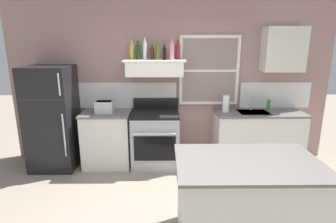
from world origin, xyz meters
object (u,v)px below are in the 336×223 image
at_px(bottle_dark_green_wine, 138,52).
at_px(stove_range, 156,139).
at_px(bottle_champagne_gold_foil, 132,51).
at_px(bottle_brown_stout, 152,53).
at_px(bottle_red_label_wine, 178,51).
at_px(toaster, 104,107).
at_px(bottle_olive_oil_square, 157,52).
at_px(bottle_rose_pink, 172,51).
at_px(refrigerator, 53,118).
at_px(paper_towel_roll, 226,104).
at_px(bottle_clear_tall, 145,50).
at_px(dish_soap_bottle, 268,105).
at_px(bottle_balsamic_dark, 164,53).
at_px(kitchen_island, 245,202).

bearing_deg(bottle_dark_green_wine, stove_range, -23.80).
height_order(stove_range, bottle_champagne_gold_foil, bottle_champagne_gold_foil).
xyz_separation_m(bottle_brown_stout, bottle_red_label_wine, (0.40, 0.03, 0.03)).
height_order(toaster, bottle_brown_stout, bottle_brown_stout).
height_order(bottle_brown_stout, bottle_olive_oil_square, bottle_olive_oil_square).
bearing_deg(bottle_olive_oil_square, bottle_rose_pink, -7.16).
relative_size(refrigerator, paper_towel_roll, 6.14).
distance_m(bottle_clear_tall, paper_towel_roll, 1.55).
distance_m(bottle_brown_stout, dish_soap_bottle, 2.10).
bearing_deg(bottle_champagne_gold_foil, bottle_balsamic_dark, -11.02).
bearing_deg(refrigerator, paper_towel_roll, 1.23).
relative_size(bottle_brown_stout, kitchen_island, 0.16).
bearing_deg(bottle_balsamic_dark, bottle_dark_green_wine, 171.30).
relative_size(bottle_champagne_gold_foil, bottle_rose_pink, 0.95).
bearing_deg(bottle_brown_stout, paper_towel_roll, -3.54).
bearing_deg(refrigerator, bottle_olive_oil_square, 3.99).
height_order(bottle_dark_green_wine, bottle_brown_stout, bottle_dark_green_wine).
xyz_separation_m(bottle_champagne_gold_foil, bottle_clear_tall, (0.21, -0.01, 0.02)).
relative_size(bottle_clear_tall, bottle_rose_pink, 1.07).
bearing_deg(toaster, dish_soap_bottle, 2.82).
height_order(bottle_brown_stout, bottle_rose_pink, bottle_rose_pink).
xyz_separation_m(bottle_dark_green_wine, bottle_clear_tall, (0.10, 0.02, 0.02)).
bearing_deg(kitchen_island, toaster, 134.15).
height_order(bottle_champagne_gold_foil, bottle_red_label_wine, bottle_champagne_gold_foil).
distance_m(stove_range, bottle_clear_tall, 1.44).
xyz_separation_m(stove_range, dish_soap_bottle, (1.88, 0.14, 0.54)).
bearing_deg(bottle_champagne_gold_foil, stove_range, -22.62).
bearing_deg(bottle_clear_tall, toaster, -168.59).
xyz_separation_m(refrigerator, bottle_olive_oil_square, (1.69, 0.12, 1.03)).
xyz_separation_m(refrigerator, bottle_red_label_wine, (2.01, 0.17, 1.04)).
bearing_deg(bottle_champagne_gold_foil, dish_soap_bottle, -0.38).
relative_size(bottle_rose_pink, paper_towel_roll, 1.15).
bearing_deg(refrigerator, bottle_clear_tall, 6.13).
bearing_deg(stove_range, bottle_champagne_gold_foil, 157.38).
height_order(toaster, bottle_champagne_gold_foil, bottle_champagne_gold_foil).
height_order(bottle_brown_stout, bottle_balsamic_dark, bottle_balsamic_dark).
bearing_deg(bottle_champagne_gold_foil, toaster, -161.85).
distance_m(refrigerator, bottle_champagne_gold_foil, 1.66).
bearing_deg(kitchen_island, bottle_champagne_gold_foil, 123.89).
xyz_separation_m(bottle_clear_tall, bottle_rose_pink, (0.42, -0.07, -0.01)).
bearing_deg(stove_range, toaster, 179.67).
height_order(bottle_rose_pink, bottle_red_label_wine, bottle_rose_pink).
bearing_deg(kitchen_island, stove_range, 117.83).
height_order(refrigerator, bottle_champagne_gold_foil, bottle_champagne_gold_foil).
relative_size(stove_range, bottle_balsamic_dark, 4.63).
distance_m(bottle_brown_stout, paper_towel_roll, 1.43).
bearing_deg(bottle_olive_oil_square, bottle_champagne_gold_foil, 172.08).
relative_size(refrigerator, bottle_champagne_gold_foil, 5.62).
height_order(bottle_brown_stout, paper_towel_roll, bottle_brown_stout).
relative_size(stove_range, bottle_rose_pink, 3.51).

